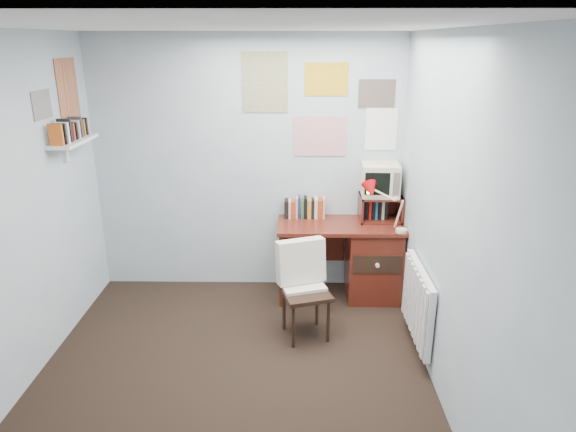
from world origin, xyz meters
The scene contains 14 objects.
ground centered at (0.00, 0.00, 0.00)m, with size 3.50×3.50×0.00m, color black.
back_wall centered at (0.00, 1.75, 1.25)m, with size 3.00×0.02×2.50m, color #B1C2CB.
right_wall centered at (1.50, 0.00, 1.25)m, with size 0.02×3.50×2.50m, color #B1C2CB.
ceiling centered at (0.00, 0.00, 2.50)m, with size 3.00×3.50×0.02m, color white.
desk centered at (1.17, 1.48, 0.41)m, with size 1.20×0.55×0.76m.
desk_chair centered at (0.56, 0.73, 0.40)m, with size 0.41×0.39×0.81m, color black.
desk_lamp centered at (1.44, 1.26, 0.96)m, with size 0.28×0.24×0.39m, color red.
tv_riser centered at (1.29, 1.59, 0.89)m, with size 0.40×0.30×0.25m, color #591E14.
crt_tv centered at (1.28, 1.61, 1.18)m, with size 0.35×0.32×0.33m, color beige.
book_row centered at (0.66, 1.66, 0.87)m, with size 0.60×0.14×0.22m, color #591E14.
radiator centered at (1.46, 0.55, 0.42)m, with size 0.09×0.80×0.60m, color white.
wall_shelf centered at (-1.40, 1.10, 1.62)m, with size 0.20×0.62×0.24m, color white.
posters_back centered at (0.70, 1.74, 1.85)m, with size 1.20×0.01×0.90m, color white.
posters_left centered at (-1.49, 1.10, 2.00)m, with size 0.01×0.70×0.60m, color white.
Camera 1 is at (0.46, -3.14, 2.43)m, focal length 32.00 mm.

